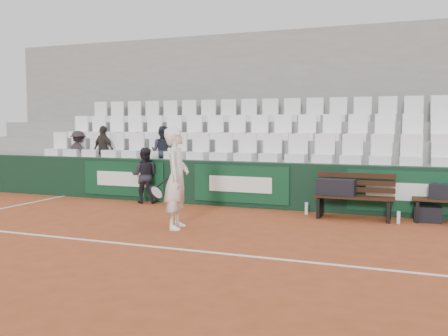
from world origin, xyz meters
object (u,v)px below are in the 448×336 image
bench_left (354,208)px  ball_kid (145,175)px  sports_bag_right (447,192)px  water_bottle_far (398,218)px  spectator_c (162,133)px  sports_bag_left (336,187)px  sports_bag_ground (428,214)px  tennis_player (176,178)px  spectator_a (78,135)px  water_bottle_near (307,208)px  spectator_b (103,132)px

bench_left → ball_kid: size_ratio=1.16×
bench_left → sports_bag_right: (1.65, 0.20, 0.36)m
water_bottle_far → spectator_c: (-5.61, 1.33, 1.50)m
sports_bag_left → water_bottle_far: size_ratio=3.12×
sports_bag_right → sports_bag_ground: bearing=-179.5°
tennis_player → ball_kid: (-1.99, 2.31, -0.24)m
sports_bag_left → spectator_a: 7.11m
water_bottle_far → water_bottle_near: bearing=169.6°
sports_bag_left → water_bottle_far: bearing=-10.4°
sports_bag_left → spectator_c: size_ratio=0.59×
water_bottle_near → spectator_c: 4.23m
sports_bag_left → ball_kid: 4.46m
sports_bag_ground → spectator_a: size_ratio=0.44×
sports_bag_right → ball_kid: size_ratio=0.46×
sports_bag_right → tennis_player: size_ratio=0.33×
water_bottle_near → spectator_b: (-5.56, 1.00, 1.50)m
spectator_c → spectator_b: bearing=-5.6°
bench_left → spectator_b: (-6.51, 1.15, 1.40)m
tennis_player → spectator_a: bearing=144.9°
sports_bag_ground → spectator_b: (-7.85, 0.95, 1.48)m
sports_bag_ground → spectator_b: spectator_b is taller
sports_bag_right → sports_bag_ground: size_ratio=1.22×
bench_left → tennis_player: bearing=-144.4°
ball_kid → spectator_c: (0.02, 0.86, 0.97)m
spectator_a → sports_bag_ground: bearing=-169.4°
sports_bag_ground → spectator_c: bearing=171.2°
water_bottle_far → spectator_a: spectator_a is taller
sports_bag_ground → spectator_c: spectator_c is taller
sports_bag_ground → spectator_a: spectator_a is taller
sports_bag_left → water_bottle_far: (1.18, -0.22, -0.49)m
water_bottle_near → spectator_a: 6.60m
water_bottle_far → spectator_c: bearing=166.7°
spectator_b → spectator_c: bearing=-162.9°
bench_left → water_bottle_near: bearing=171.3°
sports_bag_left → tennis_player: (-2.46, -2.05, 0.29)m
sports_bag_right → ball_kid: bearing=179.2°
sports_bag_right → water_bottle_far: size_ratio=2.53×
sports_bag_left → water_bottle_near: (-0.60, 0.11, -0.48)m
bench_left → spectator_c: spectator_c is taller
sports_bag_ground → water_bottle_far: (-0.51, -0.38, -0.03)m
water_bottle_near → ball_kid: ball_kid is taller
ball_kid → sports_bag_left: bearing=162.4°
spectator_a → water_bottle_near: bearing=-172.1°
sports_bag_left → spectator_a: (-6.96, 1.11, 0.95)m
sports_bag_ground → spectator_a: (-8.65, 0.95, 1.41)m
spectator_b → spectator_c: size_ratio=1.01×
bench_left → spectator_b: 6.76m
spectator_b → spectator_a: bearing=17.1°
sports_bag_right → spectator_c: (-6.44, 0.95, 1.03)m
sports_bag_left → water_bottle_near: size_ratio=2.91×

